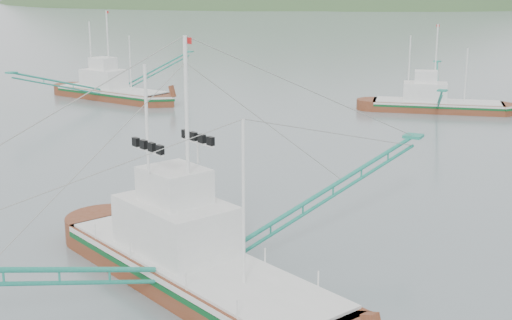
% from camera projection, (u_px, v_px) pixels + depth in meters
% --- Properties ---
extents(ground, '(1200.00, 1200.00, 0.00)m').
position_uv_depth(ground, '(193.00, 258.00, 31.89)').
color(ground, slate).
rests_on(ground, ground).
extents(main_boat, '(15.20, 25.70, 10.86)m').
position_uv_depth(main_boat, '(195.00, 237.00, 28.22)').
color(main_boat, '#652C15').
rests_on(main_boat, ground).
extents(bg_boat_far, '(12.49, 21.44, 8.85)m').
position_uv_depth(bg_boat_far, '(437.00, 94.00, 67.37)').
color(bg_boat_far, '#652C15').
rests_on(bg_boat_far, ground).
extents(bg_boat_left, '(13.81, 24.25, 9.86)m').
position_uv_depth(bg_boat_left, '(112.00, 85.00, 74.54)').
color(bg_boat_left, '#652C15').
rests_on(bg_boat_left, ground).
extents(headland_left, '(448.00, 308.00, 210.00)m').
position_uv_depth(headland_left, '(268.00, 2.00, 422.15)').
color(headland_left, '#33522A').
rests_on(headland_left, ground).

